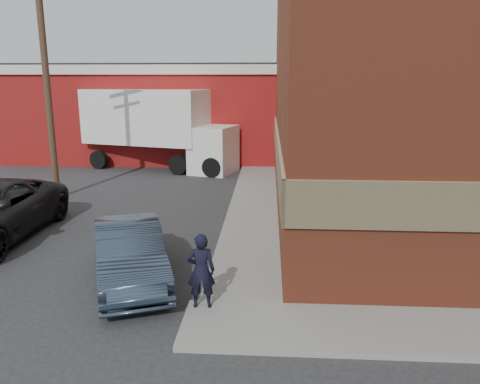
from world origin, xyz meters
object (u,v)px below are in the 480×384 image
(warehouse, at_px, (155,111))
(utility_pole, at_px, (46,79))
(sedan, at_px, (129,253))
(man, at_px, (201,271))
(box_truck, at_px, (160,124))
(brick_building, at_px, (470,81))

(warehouse, distance_m, utility_pole, 11.27)
(utility_pole, xyz_separation_m, sedan, (5.37, -7.83, -4.03))
(man, relative_size, sedan, 0.37)
(warehouse, height_order, sedan, warehouse)
(man, xyz_separation_m, box_truck, (-4.45, 15.86, 1.52))
(sedan, bearing_deg, brick_building, 15.49)
(warehouse, xyz_separation_m, utility_pole, (-1.50, -11.00, 1.93))
(man, bearing_deg, utility_pole, -57.32)
(utility_pole, distance_m, man, 12.39)
(brick_building, bearing_deg, warehouse, 142.80)
(brick_building, relative_size, box_truck, 2.04)
(warehouse, bearing_deg, sedan, -78.38)
(man, height_order, sedan, man)
(brick_building, bearing_deg, box_truck, 153.30)
(man, bearing_deg, box_truck, -79.91)
(utility_pole, relative_size, man, 5.65)
(brick_building, xyz_separation_m, sedan, (-10.62, -7.83, -3.97))
(box_truck, bearing_deg, man, -57.87)
(warehouse, distance_m, sedan, 19.34)
(brick_building, relative_size, utility_pole, 2.03)
(brick_building, height_order, man, brick_building)
(warehouse, height_order, man, warehouse)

